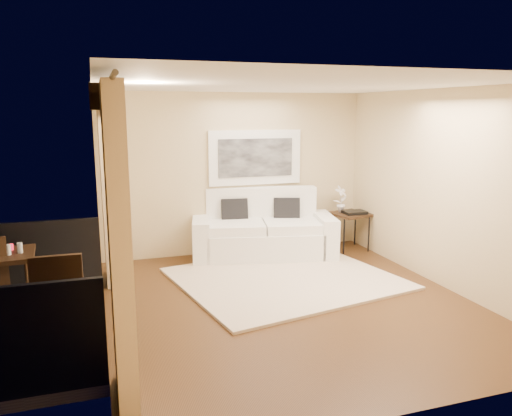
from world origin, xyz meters
TOP-DOWN VIEW (x-y plane):
  - floor at (0.00, 0.00)m, footprint 5.00×5.00m
  - room_shell at (-2.13, 0.00)m, footprint 5.00×6.40m
  - balcony at (-3.31, 0.00)m, footprint 1.81×2.60m
  - curtains at (-2.11, 0.00)m, footprint 0.16×4.80m
  - artwork at (0.34, 2.46)m, footprint 1.62×0.07m
  - rug at (0.26, 0.83)m, footprint 3.35×3.05m
  - sofa at (0.36, 2.10)m, footprint 2.48×1.46m
  - side_table at (1.93, 2.00)m, footprint 0.71×0.71m
  - tray at (1.97, 1.92)m, footprint 0.39×0.29m
  - orchid at (1.80, 2.12)m, footprint 0.29×0.24m
  - bistro_table at (-3.33, 0.51)m, footprint 0.73×0.73m
  - balcony_chair_near at (-2.66, -0.89)m, footprint 0.48×0.48m
  - candle at (-3.25, 0.65)m, footprint 0.06×0.06m
  - glass_a at (-3.24, 0.44)m, footprint 0.06×0.06m
  - glass_b at (-3.13, 0.48)m, footprint 0.06×0.06m

SIDE VIEW (x-z plane):
  - floor at x=0.00m, z-range 0.00..0.00m
  - rug at x=0.26m, z-range 0.00..0.04m
  - balcony at x=-3.31m, z-range -0.41..0.76m
  - sofa at x=0.36m, z-range -0.16..0.95m
  - side_table at x=1.93m, z-range 0.27..0.92m
  - balcony_chair_near at x=-2.66m, z-range 0.09..1.18m
  - tray at x=1.97m, z-range 0.65..0.70m
  - bistro_table at x=-3.33m, z-range 0.32..1.13m
  - candle at x=-3.25m, z-range 0.81..0.88m
  - glass_a at x=-3.24m, z-range 0.81..0.93m
  - glass_b at x=-3.13m, z-range 0.81..0.93m
  - orchid at x=1.80m, z-range 0.65..1.12m
  - curtains at x=-2.11m, z-range 0.02..2.66m
  - artwork at x=0.34m, z-range 1.16..2.08m
  - room_shell at x=-2.13m, z-range 0.02..5.02m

